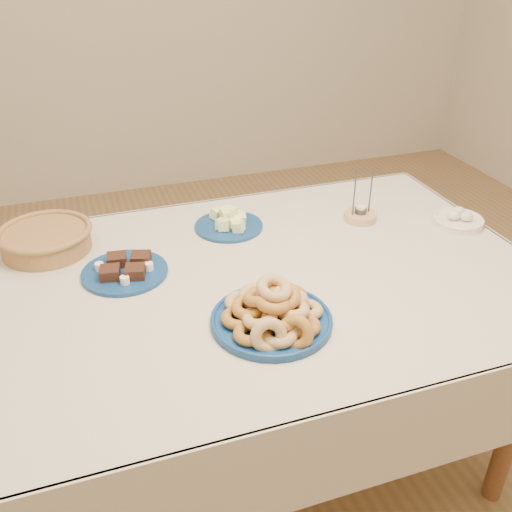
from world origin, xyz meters
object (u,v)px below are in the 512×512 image
object	(u,v)px
dining_table	(251,308)
wicker_basket	(46,238)
donut_platter	(272,313)
egg_bowl	(458,220)
candle_holder	(360,215)
brownie_plate	(125,270)
melon_plate	(229,222)

from	to	relation	value
dining_table	wicker_basket	world-z (taller)	wicker_basket
dining_table	donut_platter	world-z (taller)	donut_platter
wicker_basket	egg_bowl	bearing A→B (deg)	-11.49
candle_holder	donut_platter	bearing A→B (deg)	-137.01
donut_platter	candle_holder	distance (m)	0.67
brownie_plate	egg_bowl	world-z (taller)	egg_bowl
melon_plate	brownie_plate	distance (m)	0.41
wicker_basket	egg_bowl	distance (m)	1.34
dining_table	melon_plate	xyz separation A→B (m)	(0.03, 0.32, 0.13)
melon_plate	brownie_plate	world-z (taller)	melon_plate
dining_table	donut_platter	size ratio (longest dim) A/B	4.46
dining_table	brownie_plate	size ratio (longest dim) A/B	6.23
brownie_plate	candle_holder	distance (m)	0.81
melon_plate	egg_bowl	bearing A→B (deg)	-17.34
melon_plate	wicker_basket	bearing A→B (deg)	176.31
brownie_plate	egg_bowl	distance (m)	1.11
donut_platter	melon_plate	bearing A→B (deg)	84.74
donut_platter	egg_bowl	distance (m)	0.85
dining_table	wicker_basket	xyz separation A→B (m)	(-0.55, 0.36, 0.15)
wicker_basket	brownie_plate	bearing A→B (deg)	-46.54
candle_holder	dining_table	bearing A→B (deg)	-154.13
donut_platter	wicker_basket	xyz separation A→B (m)	(-0.53, 0.59, 0.00)
dining_table	melon_plate	bearing A→B (deg)	84.27
candle_holder	egg_bowl	world-z (taller)	candle_holder
dining_table	donut_platter	bearing A→B (deg)	-94.59
donut_platter	brownie_plate	distance (m)	0.48
donut_platter	wicker_basket	distance (m)	0.79
egg_bowl	melon_plate	bearing A→B (deg)	162.66
dining_table	brownie_plate	distance (m)	0.38
dining_table	brownie_plate	world-z (taller)	brownie_plate
melon_plate	donut_platter	bearing A→B (deg)	-95.26
dining_table	egg_bowl	xyz separation A→B (m)	(0.77, 0.09, 0.12)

